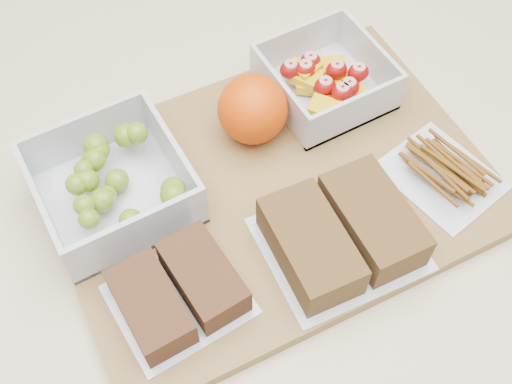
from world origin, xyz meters
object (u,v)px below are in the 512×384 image
cutting_board (272,189)px  orange (253,109)px  grape_container (114,183)px  pretzel_bag (444,170)px  fruit_container (325,81)px  sandwich_bag_center (342,233)px  sandwich_bag_left (178,292)px

cutting_board → orange: size_ratio=5.87×
orange → grape_container: bearing=-177.4°
grape_container → pretzel_bag: size_ratio=1.11×
cutting_board → pretzel_bag: (0.15, -0.07, 0.02)m
fruit_container → sandwich_bag_center: bearing=-118.1°
cutting_board → pretzel_bag: bearing=-23.5°
sandwich_bag_center → pretzel_bag: sandwich_bag_center is taller
cutting_board → sandwich_bag_left: (-0.13, -0.07, 0.03)m
sandwich_bag_center → sandwich_bag_left: bearing=171.7°
orange → sandwich_bag_center: bearing=-88.3°
sandwich_bag_center → grape_container: bearing=136.7°
orange → sandwich_bag_center: size_ratio=0.48×
grape_container → cutting_board: bearing=-23.9°
cutting_board → fruit_container: (0.11, 0.08, 0.03)m
sandwich_bag_left → sandwich_bag_center: sandwich_bag_center is taller
cutting_board → fruit_container: size_ratio=3.53×
orange → pretzel_bag: size_ratio=0.58×
cutting_board → sandwich_bag_left: 0.15m
sandwich_bag_center → pretzel_bag: bearing=6.1°
fruit_container → pretzel_bag: bearing=-74.5°
orange → pretzel_bag: (0.14, -0.14, -0.02)m
grape_container → pretzel_bag: (0.29, -0.14, -0.01)m
cutting_board → fruit_container: fruit_container is taller
sandwich_bag_left → sandwich_bag_center: size_ratio=0.79×
sandwich_bag_left → orange: bearing=41.9°
cutting_board → pretzel_bag: 0.17m
cutting_board → orange: orange is taller
fruit_container → sandwich_bag_left: (-0.24, -0.14, -0.00)m
orange → sandwich_bag_center: orange is taller
sandwich_bag_center → cutting_board: bearing=103.0°
grape_container → sandwich_bag_left: grape_container is taller
pretzel_bag → fruit_container: bearing=105.5°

